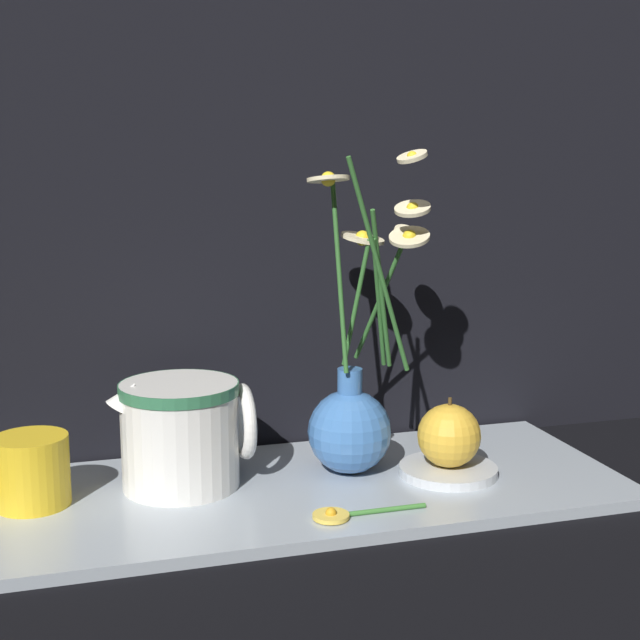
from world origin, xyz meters
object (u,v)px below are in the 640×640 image
vase_with_flowers (352,413)px  ceramic_pitcher (182,429)px  yellow_mug (29,471)px  orange_fruit (449,436)px

vase_with_flowers → ceramic_pitcher: size_ratio=2.34×
yellow_mug → orange_fruit: orange_fruit is taller
ceramic_pitcher → orange_fruit: 0.29m
vase_with_flowers → yellow_mug: (-0.34, 0.00, -0.03)m
vase_with_flowers → yellow_mug: size_ratio=4.18×
orange_fruit → yellow_mug: bearing=174.9°
yellow_mug → orange_fruit: bearing=-5.1°
vase_with_flowers → yellow_mug: 0.34m
ceramic_pitcher → orange_fruit: bearing=-10.0°
vase_with_flowers → yellow_mug: bearing=180.0°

